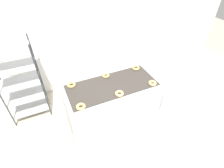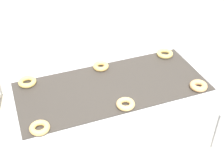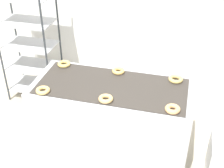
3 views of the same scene
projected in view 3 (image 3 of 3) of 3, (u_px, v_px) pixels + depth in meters
The scene contains 8 objects.
fryer_machine at pixel (112, 124), 3.28m from camera, with size 1.56×0.71×0.97m.
baking_rack_cart at pixel (30, 45), 4.17m from camera, with size 0.69×0.47×1.57m.
donut_near_left at pixel (43, 90), 2.91m from camera, with size 0.13×0.13×0.04m, color #ECBC69.
donut_near_center at pixel (106, 99), 2.80m from camera, with size 0.13×0.13×0.04m, color #E0B56E.
donut_near_right at pixel (173, 109), 2.67m from camera, with size 0.13×0.13×0.04m, color #E6A96A.
donut_far_left at pixel (64, 64), 3.34m from camera, with size 0.14×0.14×0.04m, color #DBBA61.
donut_far_center at pixel (118, 71), 3.21m from camera, with size 0.13×0.13×0.04m, color #E9B661.
donut_far_right at pixel (176, 79), 3.08m from camera, with size 0.14×0.14×0.04m, color tan.
Camera 3 is at (0.64, -1.84, 2.62)m, focal length 50.00 mm.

